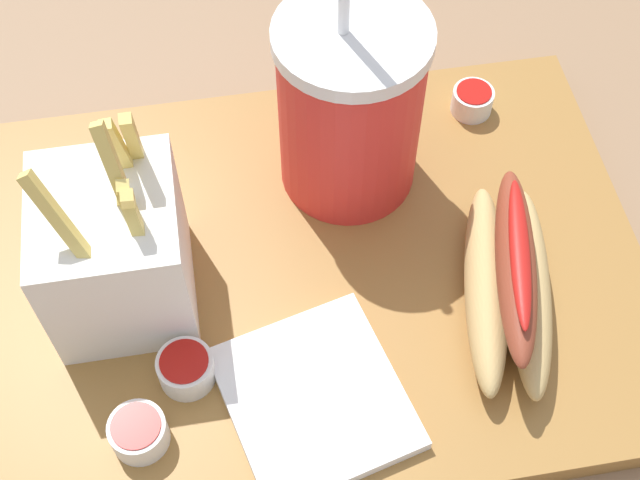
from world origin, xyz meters
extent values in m
cube|color=#8C6B4C|center=(0.00, 0.00, -0.01)|extent=(2.40, 2.40, 0.02)
cube|color=olive|center=(0.00, 0.00, 0.01)|extent=(0.43, 0.32, 0.02)
cylinder|color=red|center=(-0.03, -0.07, 0.08)|extent=(0.09, 0.09, 0.12)
cylinder|color=white|center=(-0.03, -0.07, 0.15)|extent=(0.10, 0.10, 0.01)
cube|color=white|center=(0.12, 0.00, 0.07)|extent=(0.08, 0.09, 0.10)
cube|color=#E5C660|center=(0.11, 0.01, 0.12)|extent=(0.01, 0.03, 0.06)
cube|color=#E5C660|center=(0.11, 0.00, 0.12)|extent=(0.02, 0.03, 0.06)
cube|color=#E5C660|center=(0.11, 0.01, 0.14)|extent=(0.02, 0.04, 0.08)
cube|color=#E5C660|center=(0.14, 0.02, 0.13)|extent=(0.03, 0.04, 0.07)
cube|color=#E5C660|center=(0.11, -0.02, 0.13)|extent=(0.01, 0.02, 0.06)
cube|color=#E5C660|center=(0.10, -0.03, 0.13)|extent=(0.01, 0.02, 0.06)
ellipsoid|color=tan|center=(-0.10, 0.04, 0.04)|extent=(0.06, 0.15, 0.04)
ellipsoid|color=tan|center=(-0.12, 0.05, 0.04)|extent=(0.06, 0.15, 0.04)
ellipsoid|color=brown|center=(-0.11, 0.05, 0.07)|extent=(0.06, 0.14, 0.02)
ellipsoid|color=red|center=(-0.11, 0.05, 0.08)|extent=(0.04, 0.11, 0.01)
cylinder|color=white|center=(-0.13, -0.12, 0.03)|extent=(0.03, 0.03, 0.02)
cylinder|color=#B2140F|center=(-0.13, -0.12, 0.04)|extent=(0.03, 0.03, 0.01)
cylinder|color=white|center=(0.12, 0.10, 0.03)|extent=(0.03, 0.03, 0.02)
cylinder|color=#B2140F|center=(0.12, 0.10, 0.04)|extent=(0.03, 0.03, 0.01)
cylinder|color=white|center=(0.09, 0.07, 0.03)|extent=(0.03, 0.03, 0.02)
cylinder|color=#B2140F|center=(0.09, 0.07, 0.04)|extent=(0.03, 0.03, 0.01)
cube|color=white|center=(0.02, 0.09, 0.02)|extent=(0.12, 0.13, 0.01)
camera|label=1|loc=(0.05, 0.30, 0.51)|focal=49.34mm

